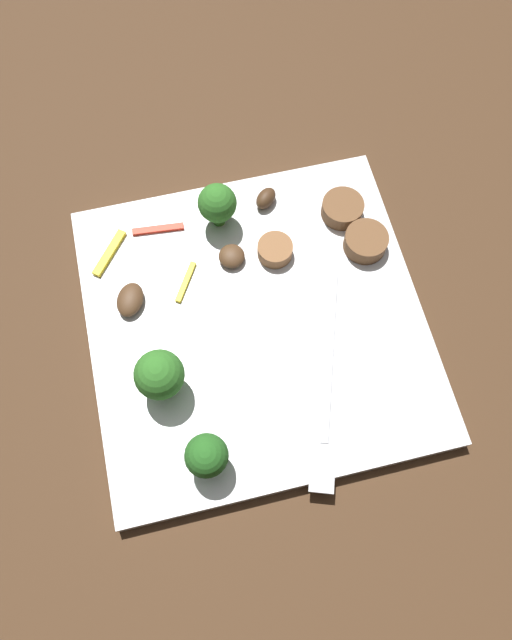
# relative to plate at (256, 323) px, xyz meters

# --- Properties ---
(ground_plane) EXTENTS (1.40, 1.40, 0.00)m
(ground_plane) POSITION_rel_plate_xyz_m (0.00, 0.00, -0.01)
(ground_plane) COLOR #422B19
(plate) EXTENTS (0.26, 0.26, 0.01)m
(plate) POSITION_rel_plate_xyz_m (0.00, 0.00, 0.00)
(plate) COLOR white
(plate) RESTS_ON ground_plane
(fork) EXTENTS (0.17, 0.07, 0.00)m
(fork) POSITION_rel_plate_xyz_m (0.07, 0.04, 0.01)
(fork) COLOR silver
(fork) RESTS_ON plate
(broccoli_floret_0) EXTENTS (0.03, 0.03, 0.04)m
(broccoli_floret_0) POSITION_rel_plate_xyz_m (-0.09, -0.01, 0.03)
(broccoli_floret_0) COLOR #347525
(broccoli_floret_0) RESTS_ON plate
(broccoli_floret_1) EXTENTS (0.04, 0.04, 0.05)m
(broccoli_floret_1) POSITION_rel_plate_xyz_m (0.04, -0.08, 0.04)
(broccoli_floret_1) COLOR #347525
(broccoli_floret_1) RESTS_ON plate
(broccoli_floret_2) EXTENTS (0.03, 0.03, 0.04)m
(broccoli_floret_2) POSITION_rel_plate_xyz_m (0.10, -0.06, 0.03)
(broccoli_floret_2) COLOR #296420
(broccoli_floret_2) RESTS_ON plate
(sausage_slice_0) EXTENTS (0.05, 0.05, 0.02)m
(sausage_slice_0) POSITION_rel_plate_xyz_m (-0.04, 0.10, 0.01)
(sausage_slice_0) COLOR brown
(sausage_slice_0) RESTS_ON plate
(sausage_slice_1) EXTENTS (0.04, 0.04, 0.01)m
(sausage_slice_1) POSITION_rel_plate_xyz_m (-0.05, 0.03, 0.01)
(sausage_slice_1) COLOR brown
(sausage_slice_1) RESTS_ON plate
(sausage_slice_2) EXTENTS (0.05, 0.05, 0.01)m
(sausage_slice_2) POSITION_rel_plate_xyz_m (-0.08, 0.09, 0.01)
(sausage_slice_2) COLOR brown
(sausage_slice_2) RESTS_ON plate
(mushroom_0) EXTENTS (0.03, 0.03, 0.01)m
(mushroom_0) POSITION_rel_plate_xyz_m (-0.10, 0.03, 0.01)
(mushroom_0) COLOR #422B19
(mushroom_0) RESTS_ON plate
(mushroom_1) EXTENTS (0.04, 0.03, 0.01)m
(mushroom_1) POSITION_rel_plate_xyz_m (-0.04, -0.09, 0.01)
(mushroom_1) COLOR #4C331E
(mushroom_1) RESTS_ON plate
(mushroom_2) EXTENTS (0.03, 0.03, 0.01)m
(mushroom_2) POSITION_rel_plate_xyz_m (-0.06, -0.01, 0.01)
(mushroom_2) COLOR #4C331E
(mushroom_2) RESTS_ON plate
(pepper_strip_0) EXTENTS (0.03, 0.02, 0.00)m
(pepper_strip_0) POSITION_rel_plate_xyz_m (-0.04, -0.05, 0.01)
(pepper_strip_0) COLOR yellow
(pepper_strip_0) RESTS_ON plate
(pepper_strip_1) EXTENTS (0.04, 0.03, 0.00)m
(pepper_strip_1) POSITION_rel_plate_xyz_m (-0.09, -0.10, 0.01)
(pepper_strip_1) COLOR yellow
(pepper_strip_1) RESTS_ON plate
(pepper_strip_2) EXTENTS (0.01, 0.04, 0.00)m
(pepper_strip_2) POSITION_rel_plate_xyz_m (-0.10, -0.06, 0.01)
(pepper_strip_2) COLOR red
(pepper_strip_2) RESTS_ON plate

